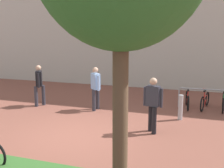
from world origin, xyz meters
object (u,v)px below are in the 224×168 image
bollard_steel (180,107)px  person_suited_navy (39,83)px  bike_rack_cluster (205,100)px  person_casual_tan (96,86)px  person_suited_dark (153,102)px

bollard_steel → person_suited_navy: (-5.75, 0.06, 0.53)m
bike_rack_cluster → person_casual_tan: (-4.13, -1.50, 0.63)m
bike_rack_cluster → bollard_steel: bearing=-116.4°
bike_rack_cluster → person_casual_tan: bearing=-160.0°
person_suited_navy → person_suited_dark: bearing=-17.6°
person_suited_dark → person_suited_navy: bearing=162.4°
bike_rack_cluster → bollard_steel: bollard_steel is taller
bollard_steel → person_casual_tan: (-3.29, 0.20, 0.53)m
bike_rack_cluster → person_suited_navy: bearing=-166.0°
bollard_steel → person_suited_navy: 5.77m
person_casual_tan → bike_rack_cluster: bearing=20.0°
bollard_steel → bike_rack_cluster: bearing=63.6°
person_casual_tan → person_suited_dark: bearing=-34.2°
bike_rack_cluster → person_casual_tan: 4.44m
bollard_steel → person_suited_dark: 1.78m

